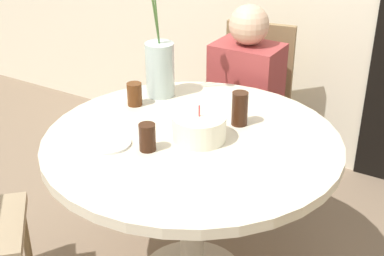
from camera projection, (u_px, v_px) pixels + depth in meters
dining_table at (192, 164)px, 2.12m from camera, size 1.16×1.16×0.72m
chair_near_front at (253, 98)px, 2.96m from camera, size 0.47×0.47×0.89m
birthday_cake at (199, 128)px, 2.03m from camera, size 0.21×0.21×0.14m
flower_vase at (159, 58)px, 2.36m from camera, size 0.14×0.20×0.79m
side_plate at (108, 143)px, 2.02m from camera, size 0.17×0.17×0.01m
drink_glass_0 at (240, 109)px, 2.14m from camera, size 0.07×0.07×0.14m
drink_glass_1 at (147, 137)px, 1.96m from camera, size 0.06×0.06×0.10m
drink_glass_2 at (135, 94)px, 2.32m from camera, size 0.07×0.07×0.10m
person_boy at (245, 110)px, 2.83m from camera, size 0.34×0.24×1.05m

